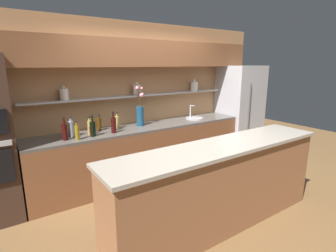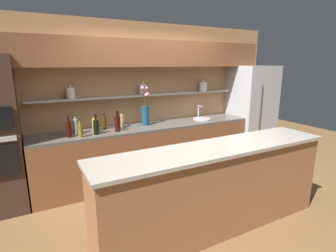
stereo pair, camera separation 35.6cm
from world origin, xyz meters
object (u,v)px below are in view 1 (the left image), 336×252
object	(u,v)px
bottle_wine_4	(114,125)
bottle_spirit_7	(117,122)
bottle_wine_6	(93,129)
bottle_sauce_1	(91,130)
bottle_spirit_10	(71,129)
sink_fixture	(194,118)
bottle_spirit_5	(90,127)
bottle_wine_9	(65,132)
bottle_wine_0	(114,123)
refrigerator	(239,111)
bottle_oil_8	(77,132)
bottle_oil_3	(92,126)
flower_vase	(140,112)
bottle_spirit_2	(99,124)

from	to	relation	value
bottle_wine_4	bottle_spirit_7	size ratio (longest dim) A/B	1.25
bottle_wine_6	bottle_sauce_1	bearing A→B (deg)	91.58
bottle_spirit_7	bottle_spirit_10	bearing A→B (deg)	-171.45
sink_fixture	bottle_spirit_5	size ratio (longest dim) A/B	1.28
bottle_spirit_5	bottle_wine_9	world-z (taller)	bottle_wine_9
bottle_wine_0	bottle_spirit_10	distance (m)	0.64
refrigerator	sink_fixture	distance (m)	1.20
refrigerator	bottle_wine_9	distance (m)	3.55
bottle_wine_4	bottle_oil_8	xyz separation A→B (m)	(-0.56, -0.07, -0.01)
bottle_oil_8	bottle_wine_9	bearing A→B (deg)	151.41
bottle_oil_3	bottle_wine_9	world-z (taller)	bottle_wine_9
flower_vase	bottle_spirit_7	distance (m)	0.41
bottle_sauce_1	bottle_wine_4	xyz separation A→B (m)	(0.32, -0.06, 0.05)
refrigerator	bottle_sauce_1	xyz separation A→B (m)	(-3.18, -0.01, 0.05)
bottle_spirit_7	bottle_spirit_5	bearing A→B (deg)	-167.14
bottle_sauce_1	bottle_wine_9	xyz separation A→B (m)	(-0.37, -0.06, 0.05)
bottle_oil_8	bottle_spirit_10	world-z (taller)	bottle_spirit_10
bottle_oil_3	bottle_wine_9	distance (m)	0.52
bottle_spirit_2	bottle_oil_3	world-z (taller)	bottle_spirit_2
bottle_spirit_2	bottle_spirit_7	size ratio (longest dim) A/B	0.99
bottle_spirit_7	bottle_wine_0	bearing A→B (deg)	-132.48
bottle_oil_8	bottle_spirit_10	xyz separation A→B (m)	(-0.02, 0.20, 0.01)
bottle_wine_9	bottle_wine_4	bearing A→B (deg)	-0.35
bottle_spirit_5	bottle_wine_9	bearing A→B (deg)	-161.04
sink_fixture	bottle_wine_9	bearing A→B (deg)	-177.17
bottle_sauce_1	bottle_spirit_2	size ratio (longest dim) A/B	0.69
bottle_sauce_1	bottle_wine_9	bearing A→B (deg)	-171.53
bottle_spirit_10	bottle_wine_0	bearing A→B (deg)	0.24
sink_fixture	bottle_sauce_1	size ratio (longest dim) A/B	1.90
bottle_spirit_2	bottle_spirit_5	size ratio (longest dim) A/B	0.98
bottle_wine_0	bottle_oil_3	world-z (taller)	bottle_wine_0
bottle_spirit_2	bottle_wine_6	distance (m)	0.33
bottle_spirit_5	bottle_oil_8	bearing A→B (deg)	-139.09
bottle_sauce_1	bottle_spirit_5	distance (m)	0.08
bottle_wine_0	bottle_spirit_2	distance (m)	0.23
sink_fixture	flower_vase	bearing A→B (deg)	176.61
flower_vase	bottle_spirit_2	bearing A→B (deg)	174.18
flower_vase	bottle_wine_9	world-z (taller)	flower_vase
flower_vase	sink_fixture	distance (m)	1.13
refrigerator	bottle_spirit_2	bearing A→B (deg)	176.49
bottle_spirit_7	bottle_sauce_1	bearing A→B (deg)	-159.18
bottle_spirit_7	bottle_oil_3	bearing A→B (deg)	177.73
bottle_wine_4	bottle_wine_9	distance (m)	0.70
bottle_wine_0	bottle_spirit_10	xyz separation A→B (m)	(-0.64, -0.00, 0.01)
bottle_oil_3	bottle_wine_4	size ratio (longest dim) A/B	0.72
flower_vase	bottle_oil_3	size ratio (longest dim) A/B	2.88
bottle_spirit_10	bottle_wine_6	bearing A→B (deg)	-30.39
flower_vase	bottle_spirit_2	size ratio (longest dim) A/B	2.62
bottle_spirit_5	bottle_wine_9	size ratio (longest dim) A/B	0.81
flower_vase	bottle_sauce_1	xyz separation A→B (m)	(-0.87, -0.13, -0.16)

